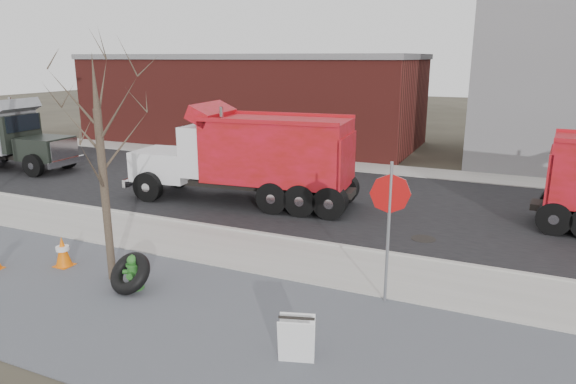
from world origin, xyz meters
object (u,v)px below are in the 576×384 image
at_px(truck_tire, 130,273).
at_px(sandwich_board, 296,340).
at_px(stop_sign, 389,210).
at_px(dump_truck_red_b, 249,154).
at_px(fire_hydrant, 133,274).

relative_size(truck_tire, sandwich_board, 1.29).
height_order(truck_tire, sandwich_board, truck_tire).
height_order(stop_sign, dump_truck_red_b, dump_truck_red_b).
bearing_deg(truck_tire, sandwich_board, -13.18).
bearing_deg(sandwich_board, truck_tire, 149.78).
xyz_separation_m(fire_hydrant, dump_truck_red_b, (-0.99, 7.36, 1.39)).
distance_m(fire_hydrant, dump_truck_red_b, 7.56).
relative_size(fire_hydrant, sandwich_board, 0.98).
height_order(stop_sign, sandwich_board, stop_sign).
bearing_deg(dump_truck_red_b, truck_tire, 92.02).
height_order(fire_hydrant, stop_sign, stop_sign).
bearing_deg(truck_tire, dump_truck_red_b, 97.67).
relative_size(truck_tire, stop_sign, 0.36).
relative_size(sandwich_board, dump_truck_red_b, 0.10).
height_order(fire_hydrant, sandwich_board, sandwich_board).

